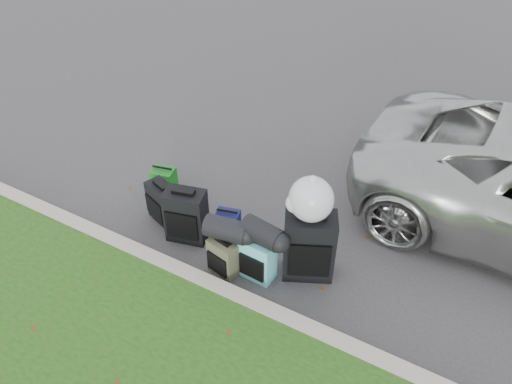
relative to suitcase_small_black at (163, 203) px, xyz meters
The scene contains 12 objects.
ground 1.26m from the suitcase_small_black, 12.97° to the left, with size 120.00×120.00×0.00m, color #383535.
curb 1.42m from the suitcase_small_black, 31.08° to the right, with size 120.00×0.18×0.15m, color #9E937F.
suitcase_small_black is the anchor object (origin of this frame).
suitcase_large_black_left 0.49m from the suitcase_small_black, 15.31° to the right, with size 0.49×0.29×0.70m, color black.
suitcase_olive 1.24m from the suitcase_small_black, 18.80° to the right, with size 0.35×0.22×0.48m, color #3C3C28.
suitcase_teal 1.56m from the suitcase_small_black, ahead, with size 0.38×0.23×0.55m, color #4FA4AD.
suitcase_large_black_right 2.02m from the suitcase_small_black, ahead, with size 0.57×0.34×0.85m, color black.
tote_green 0.62m from the suitcase_small_black, 127.55° to the left, with size 0.31×0.25×0.35m, color #19741C.
tote_navy 0.88m from the suitcase_small_black, 12.44° to the left, with size 0.29×0.23×0.31m, color #15184C.
duffel_left 1.26m from the suitcase_small_black, 15.42° to the right, with size 0.26×0.26×0.48m, color black.
duffel_right 1.65m from the suitcase_small_black, ahead, with size 0.26×0.26×0.46m, color black.
trash_bag 2.15m from the suitcase_small_black, ahead, with size 0.48×0.48×0.48m, color silver.
Camera 1 is at (2.23, -3.96, 4.39)m, focal length 35.00 mm.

